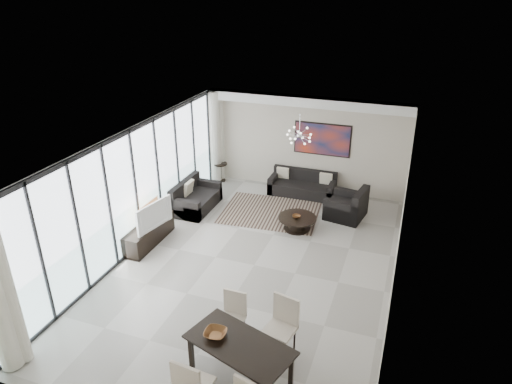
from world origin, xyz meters
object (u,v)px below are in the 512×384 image
at_px(sofa_main, 302,187).
at_px(tv_console, 149,233).
at_px(television, 151,214).
at_px(coffee_table, 297,222).
at_px(dining_table, 240,348).

height_order(sofa_main, tv_console, sofa_main).
bearing_deg(television, sofa_main, -21.20).
relative_size(coffee_table, dining_table, 0.52).
height_order(tv_console, television, television).
height_order(coffee_table, sofa_main, sofa_main).
bearing_deg(sofa_main, television, -123.25).
xyz_separation_m(tv_console, dining_table, (3.64, -3.15, 0.36)).
relative_size(coffee_table, sofa_main, 0.51).
distance_m(television, dining_table, 4.66).
xyz_separation_m(sofa_main, television, (-2.67, -4.07, 0.61)).
xyz_separation_m(sofa_main, tv_console, (-2.83, -4.01, 0.02)).
bearing_deg(dining_table, tv_console, 139.14).
relative_size(sofa_main, dining_table, 1.03).
bearing_deg(sofa_main, tv_console, -125.19).
bearing_deg(coffee_table, television, -147.66).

